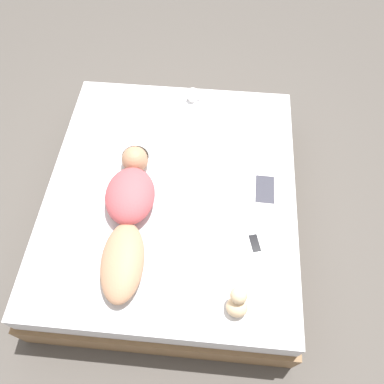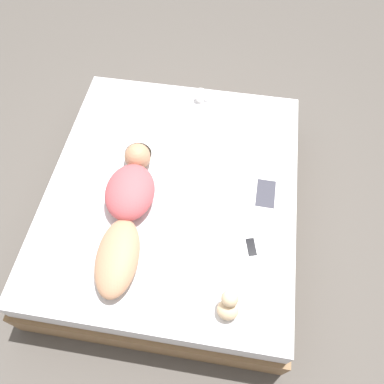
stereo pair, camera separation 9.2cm
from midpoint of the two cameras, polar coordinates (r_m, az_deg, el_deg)
ground_plane at (r=3.13m, az=-1.81°, el=-4.10°), size 12.00×12.00×0.00m
bed at (r=2.91m, az=-1.94°, el=-1.89°), size 1.84×2.10×0.50m
person at (r=2.53m, az=-8.78°, el=-2.12°), size 0.37×1.16×0.21m
open_magazine at (r=2.71m, az=10.07°, el=0.02°), size 0.42×0.34×0.01m
coffee_mug at (r=3.20m, az=2.20°, el=14.47°), size 0.11×0.08×0.09m
cell_phone at (r=2.51m, az=10.05°, el=-8.32°), size 0.11×0.16×0.01m
plush_toy at (r=2.28m, az=6.79°, el=-16.84°), size 0.13×0.15×0.19m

